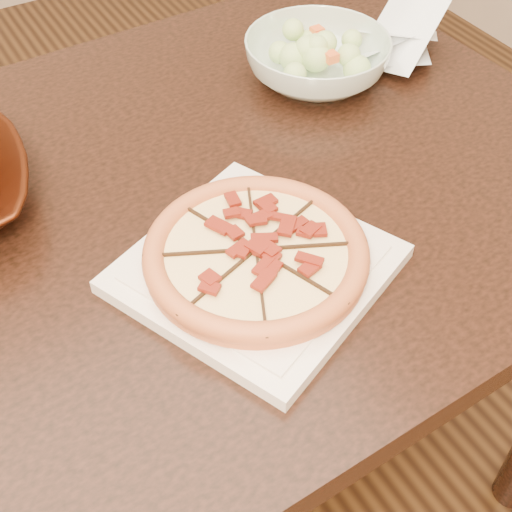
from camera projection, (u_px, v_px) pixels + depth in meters
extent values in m
cube|color=#422913|center=(65.00, 451.00, 1.50)|extent=(4.00, 4.00, 0.02)
cube|color=black|center=(124.00, 228.00, 0.91)|extent=(1.36, 0.91, 0.04)
cylinder|color=black|center=(327.00, 166.00, 1.59)|extent=(0.07, 0.07, 0.71)
cube|color=silver|center=(256.00, 269.00, 0.82)|extent=(0.35, 0.35, 0.02)
cube|color=silver|center=(256.00, 262.00, 0.81)|extent=(0.30, 0.30, 0.00)
cylinder|color=#A85F3C|center=(256.00, 257.00, 0.81)|extent=(0.25, 0.25, 0.01)
torus|color=#A85F3C|center=(256.00, 252.00, 0.80)|extent=(0.26, 0.26, 0.03)
cylinder|color=beige|center=(256.00, 253.00, 0.80)|extent=(0.21, 0.21, 0.01)
cube|color=black|center=(256.00, 250.00, 0.80)|extent=(0.09, 0.24, 0.01)
cube|color=black|center=(256.00, 250.00, 0.80)|extent=(0.23, 0.11, 0.01)
cube|color=black|center=(256.00, 250.00, 0.80)|extent=(0.24, 0.09, 0.01)
cube|color=black|center=(256.00, 250.00, 0.80)|extent=(0.11, 0.23, 0.01)
cube|color=maroon|center=(266.00, 239.00, 0.80)|extent=(0.03, 0.02, 0.00)
cube|color=maroon|center=(273.00, 225.00, 0.82)|extent=(0.03, 0.02, 0.00)
cube|color=maroon|center=(271.00, 210.00, 0.84)|extent=(0.03, 0.03, 0.00)
cube|color=maroon|center=(257.00, 232.00, 0.81)|extent=(0.02, 0.03, 0.00)
cube|color=maroon|center=(249.00, 218.00, 0.83)|extent=(0.02, 0.03, 0.00)
cube|color=maroon|center=(233.00, 208.00, 0.84)|extent=(0.02, 0.03, 0.00)
cube|color=maroon|center=(240.00, 231.00, 0.81)|extent=(0.02, 0.02, 0.00)
cube|color=maroon|center=(221.00, 224.00, 0.82)|extent=(0.02, 0.03, 0.00)
cube|color=maroon|center=(197.00, 223.00, 0.82)|extent=(0.02, 0.03, 0.00)
cube|color=maroon|center=(223.00, 240.00, 0.80)|extent=(0.03, 0.03, 0.00)
cube|color=maroon|center=(200.00, 244.00, 0.80)|extent=(0.03, 0.03, 0.00)
cube|color=maroon|center=(236.00, 250.00, 0.79)|extent=(0.03, 0.02, 0.00)
cube|color=maroon|center=(216.00, 258.00, 0.78)|extent=(0.03, 0.02, 0.00)
cube|color=maroon|center=(201.00, 272.00, 0.77)|extent=(0.02, 0.01, 0.00)
cube|color=maroon|center=(236.00, 261.00, 0.78)|extent=(0.03, 0.02, 0.00)
cube|color=maroon|center=(228.00, 277.00, 0.76)|extent=(0.03, 0.02, 0.00)
cube|color=maroon|center=(229.00, 297.00, 0.74)|extent=(0.03, 0.03, 0.00)
cube|color=maroon|center=(251.00, 272.00, 0.77)|extent=(0.03, 0.03, 0.00)
cube|color=maroon|center=(259.00, 288.00, 0.75)|extent=(0.02, 0.03, 0.00)
cube|color=maroon|center=(261.00, 260.00, 0.78)|extent=(0.02, 0.03, 0.00)
cube|color=maroon|center=(275.00, 273.00, 0.77)|extent=(0.01, 0.02, 0.00)
cube|color=maroon|center=(297.00, 282.00, 0.76)|extent=(0.02, 0.03, 0.00)
cube|color=maroon|center=(276.00, 258.00, 0.78)|extent=(0.02, 0.03, 0.00)
cube|color=maroon|center=(298.00, 262.00, 0.78)|extent=(0.03, 0.03, 0.00)
cube|color=maroon|center=(322.00, 258.00, 0.78)|extent=(0.03, 0.03, 0.00)
cube|color=maroon|center=(287.00, 248.00, 0.80)|extent=(0.03, 0.02, 0.00)
cube|color=maroon|center=(306.00, 240.00, 0.80)|extent=(0.03, 0.02, 0.00)
cube|color=maroon|center=(320.00, 226.00, 0.82)|extent=(0.03, 0.02, 0.00)
cube|color=maroon|center=(285.00, 232.00, 0.81)|extent=(0.03, 0.02, 0.00)
imported|color=silver|center=(317.00, 60.00, 1.09)|extent=(0.28, 0.28, 0.07)
sphere|color=#B4D88B|center=(319.00, 28.00, 1.05)|extent=(0.04, 0.04, 0.04)
sphere|color=#B4D88B|center=(326.00, 23.00, 1.06)|extent=(0.04, 0.04, 0.04)
sphere|color=#B4D88B|center=(323.00, 15.00, 1.08)|extent=(0.04, 0.04, 0.04)
sphere|color=#B4D88B|center=(317.00, 25.00, 1.06)|extent=(0.04, 0.04, 0.04)
sphere|color=#B4D88B|center=(305.00, 20.00, 1.07)|extent=(0.04, 0.04, 0.04)
sphere|color=#B4D88B|center=(317.00, 28.00, 1.05)|extent=(0.04, 0.04, 0.04)
sphere|color=#B4D88B|center=(303.00, 28.00, 1.05)|extent=(0.04, 0.04, 0.04)
sphere|color=#B4D88B|center=(291.00, 33.00, 1.04)|extent=(0.04, 0.04, 0.04)
sphere|color=#B4D88B|center=(312.00, 32.00, 1.04)|extent=(0.04, 0.04, 0.04)
sphere|color=#B4D88B|center=(311.00, 39.00, 1.03)|extent=(0.04, 0.04, 0.04)
sphere|color=#B4D88B|center=(319.00, 30.00, 1.05)|extent=(0.04, 0.04, 0.04)
sphere|color=#B4D88B|center=(327.00, 36.00, 1.04)|extent=(0.04, 0.04, 0.04)
sphere|color=#B4D88B|center=(345.00, 39.00, 1.03)|extent=(0.04, 0.04, 0.04)
sphere|color=#B4D88B|center=(330.00, 30.00, 1.05)|extent=(0.04, 0.04, 0.04)
sphere|color=#B4D88B|center=(344.00, 27.00, 1.05)|extent=(0.04, 0.04, 0.04)
cube|color=orange|center=(325.00, 23.00, 1.08)|extent=(0.02, 0.02, 0.01)
cube|color=orange|center=(296.00, 36.00, 1.05)|extent=(0.02, 0.02, 0.01)
cube|color=orange|center=(335.00, 43.00, 1.04)|extent=(0.02, 0.02, 0.01)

